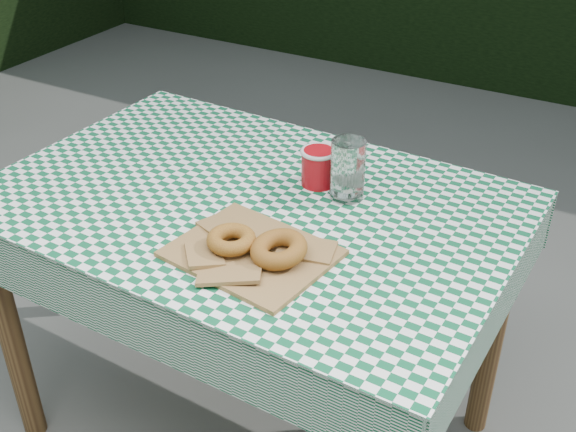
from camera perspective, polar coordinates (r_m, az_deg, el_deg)
The scene contains 8 objects.
ground at distance 2.12m, azimuth -3.84°, elevation -16.21°, with size 60.00×60.00×0.00m, color #55554F.
table at distance 1.85m, azimuth -2.84°, elevation -8.83°, with size 1.18×0.79×0.75m, color #4F311B.
tablecloth at distance 1.62m, azimuth -3.19°, elevation 1.32°, with size 1.20×0.81×0.01m, color #0C512F.
paper_bag at distance 1.43m, azimuth -2.94°, elevation -2.91°, with size 0.31×0.25×0.02m, color #926640.
bagel_front at distance 1.42m, azimuth -4.60°, elevation -1.90°, with size 0.10×0.10×0.03m, color olive.
bagel_back at distance 1.39m, azimuth -0.75°, elevation -2.68°, with size 0.11×0.11×0.04m, color brown.
coffee_mug at distance 1.66m, azimuth 2.46°, elevation 3.96°, with size 0.16×0.16×0.09m, color #9D0A11, non-canonical shape.
drinking_glass at distance 1.60m, azimuth 4.83°, elevation 3.75°, with size 0.08×0.08×0.14m, color silver.
Camera 1 is at (0.81, -1.17, 1.58)m, focal length 44.09 mm.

